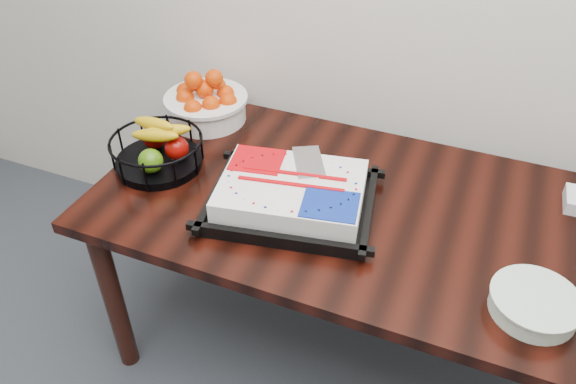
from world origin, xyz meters
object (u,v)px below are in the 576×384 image
at_px(cake_tray, 292,195).
at_px(plate_stack, 534,304).
at_px(fruit_basket, 157,149).
at_px(tangerine_bowl, 206,99).
at_px(table, 373,228).

distance_m(cake_tray, plate_stack, 0.75).
xyz_separation_m(cake_tray, plate_stack, (0.73, -0.16, -0.02)).
relative_size(fruit_basket, plate_stack, 1.38).
bearing_deg(fruit_basket, cake_tray, -3.47).
xyz_separation_m(cake_tray, tangerine_bowl, (-0.51, 0.37, 0.04)).
relative_size(tangerine_bowl, fruit_basket, 1.01).
bearing_deg(plate_stack, table, 152.70).
height_order(cake_tray, plate_stack, cake_tray).
distance_m(table, fruit_basket, 0.78).
bearing_deg(tangerine_bowl, table, -20.28).
relative_size(cake_tray, fruit_basket, 1.79).
distance_m(table, plate_stack, 0.56).
xyz_separation_m(table, plate_stack, (0.48, -0.25, 0.11)).
bearing_deg(tangerine_bowl, plate_stack, -23.11).
height_order(table, fruit_basket, fruit_basket).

